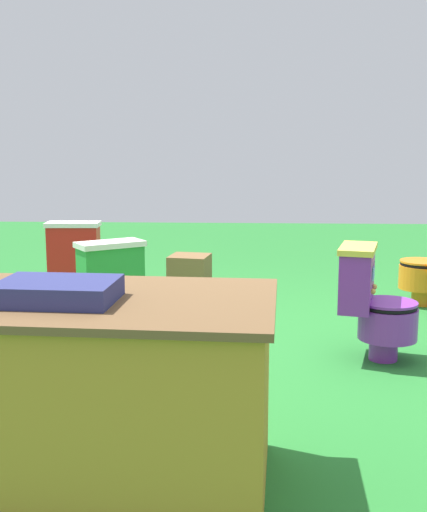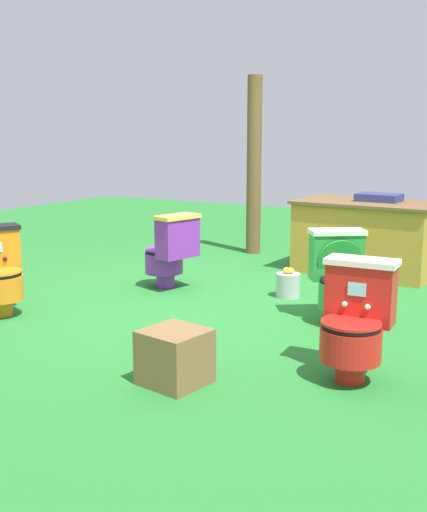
% 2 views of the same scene
% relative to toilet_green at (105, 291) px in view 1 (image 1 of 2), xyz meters
% --- Properties ---
extents(ground, '(14.00, 14.00, 0.00)m').
position_rel_toilet_green_xyz_m(ground, '(-1.06, -0.04, -0.37)').
color(ground, '#26752D').
extents(toilet_green, '(0.61, 0.63, 0.73)m').
position_rel_toilet_green_xyz_m(toilet_green, '(0.00, 0.00, 0.00)').
color(toilet_green, green).
rests_on(toilet_green, ground).
extents(toilet_purple, '(0.58, 0.51, 0.73)m').
position_rel_toilet_green_xyz_m(toilet_purple, '(-1.76, 0.23, -0.00)').
color(toilet_purple, purple).
rests_on(toilet_purple, ground).
extents(toilet_red, '(0.44, 0.51, 0.73)m').
position_rel_toilet_green_xyz_m(toilet_red, '(0.47, -1.08, -0.00)').
color(toilet_red, red).
rests_on(toilet_red, ground).
extents(vendor_table, '(1.51, 0.94, 0.85)m').
position_rel_toilet_green_xyz_m(vendor_table, '(-0.34, 1.85, 0.02)').
color(vendor_table, '#B7842D').
rests_on(vendor_table, ground).
extents(small_crate, '(0.41, 0.40, 0.33)m').
position_rel_toilet_green_xyz_m(small_crate, '(-0.43, -1.71, -0.21)').
color(small_crate, brown).
rests_on(small_crate, ground).
extents(lemon_bucket, '(0.22, 0.22, 0.28)m').
position_rel_toilet_green_xyz_m(lemon_bucket, '(-0.65, 0.50, -0.26)').
color(lemon_bucket, '#B7B7BF').
rests_on(lemon_bucket, ground).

